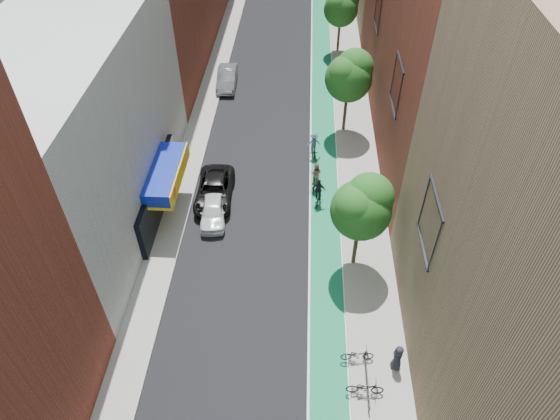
# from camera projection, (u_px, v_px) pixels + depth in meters

# --- Properties ---
(bike_lane) EXTENTS (2.00, 68.00, 0.01)m
(bike_lane) POSITION_uv_depth(u_px,v_px,m) (323.00, 116.00, 41.58)
(bike_lane) COLOR #157A4C
(bike_lane) RESTS_ON ground
(sidewalk_left) EXTENTS (2.00, 68.00, 0.15)m
(sidewalk_left) POSITION_uv_depth(u_px,v_px,m) (204.00, 112.00, 41.90)
(sidewalk_left) COLOR gray
(sidewalk_left) RESTS_ON ground
(sidewalk_right) EXTENTS (3.00, 68.00, 0.15)m
(sidewalk_right) POSITION_uv_depth(u_px,v_px,m) (353.00, 116.00, 41.44)
(sidewalk_right) COLOR gray
(sidewalk_right) RESTS_ON ground
(building_left_white) EXTENTS (8.00, 20.00, 12.00)m
(building_left_white) POSITION_uv_depth(u_px,v_px,m) (76.00, 134.00, 29.30)
(building_left_white) COLOR silver
(building_left_white) RESTS_ON ground
(tree_near) EXTENTS (3.40, 3.36, 6.42)m
(tree_near) POSITION_uv_depth(u_px,v_px,m) (362.00, 206.00, 26.72)
(tree_near) COLOR #332619
(tree_near) RESTS_ON ground
(tree_mid) EXTENTS (3.55, 3.53, 6.74)m
(tree_mid) POSITION_uv_depth(u_px,v_px,m) (349.00, 75.00, 36.73)
(tree_mid) COLOR #332619
(tree_mid) RESTS_ON ground
(tree_far) EXTENTS (3.30, 3.25, 6.21)m
(tree_far) POSITION_uv_depth(u_px,v_px,m) (342.00, 6.00, 47.16)
(tree_far) COLOR #332619
(tree_far) RESTS_ON ground
(parked_car_white) EXTENTS (1.95, 4.08, 1.34)m
(parked_car_white) POSITION_uv_depth(u_px,v_px,m) (213.00, 210.00, 32.29)
(parked_car_white) COLOR silver
(parked_car_white) RESTS_ON ground
(parked_car_black) EXTENTS (2.51, 5.21, 1.43)m
(parked_car_black) POSITION_uv_depth(u_px,v_px,m) (214.00, 190.00, 33.64)
(parked_car_black) COLOR black
(parked_car_black) RESTS_ON ground
(parked_car_silver) EXTENTS (1.78, 4.66, 1.51)m
(parked_car_silver) POSITION_uv_depth(u_px,v_px,m) (227.00, 78.00, 44.76)
(parked_car_silver) COLOR gray
(parked_car_silver) RESTS_ON ground
(cyclist_lane_near) EXTENTS (0.96, 1.87, 2.09)m
(cyclist_lane_near) POSITION_uv_depth(u_px,v_px,m) (316.00, 178.00, 34.36)
(cyclist_lane_near) COLOR black
(cyclist_lane_near) RESTS_ON ground
(cyclist_lane_mid) EXTENTS (1.01, 1.70, 1.96)m
(cyclist_lane_mid) POSITION_uv_depth(u_px,v_px,m) (318.00, 195.00, 33.28)
(cyclist_lane_mid) COLOR black
(cyclist_lane_mid) RESTS_ON ground
(cyclist_lane_far) EXTENTS (1.13, 1.91, 1.95)m
(cyclist_lane_far) POSITION_uv_depth(u_px,v_px,m) (314.00, 147.00, 37.06)
(cyclist_lane_far) COLOR black
(cyclist_lane_far) RESTS_ON ground
(parked_bike_near) EXTENTS (1.79, 0.63, 0.94)m
(parked_bike_near) POSITION_uv_depth(u_px,v_px,m) (365.00, 388.00, 23.49)
(parked_bike_near) COLOR black
(parked_bike_near) RESTS_ON sidewalk_right
(parked_bike_far) EXTENTS (1.71, 0.72, 0.87)m
(parked_bike_far) POSITION_uv_depth(u_px,v_px,m) (357.00, 355.00, 24.79)
(parked_bike_far) COLOR black
(parked_bike_far) RESTS_ON sidewalk_right
(pedestrian) EXTENTS (0.61, 0.86, 1.65)m
(pedestrian) POSITION_uv_depth(u_px,v_px,m) (398.00, 357.00, 24.25)
(pedestrian) COLOR black
(pedestrian) RESTS_ON sidewalk_right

